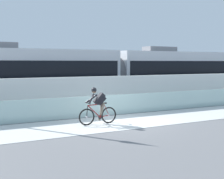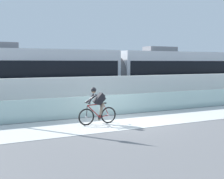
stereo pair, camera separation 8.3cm
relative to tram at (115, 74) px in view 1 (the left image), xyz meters
The scene contains 8 objects.
ground_plane 7.85m from the tram, 115.95° to the right, with size 200.00×200.00×0.00m, color slate.
bike_path_deck 7.85m from the tram, 115.95° to the right, with size 32.00×3.20×0.01m, color silver.
glass_parapet 6.17m from the tram, 123.70° to the right, with size 32.00×0.05×1.02m, color silver.
concrete_barrier_wall 4.72m from the tram, 136.18° to the right, with size 32.00×0.36×1.89m, color silver.
tram_rail_near 3.90m from the tram, 167.86° to the right, with size 32.00×0.08×0.01m, color #595654.
tram_rail_far 3.90m from the tram, 167.86° to the left, with size 32.00×0.08×0.01m, color #595654.
tram is the anchor object (origin of this frame).
cyclist_on_bike 8.26m from the tram, 123.22° to the right, with size 1.77×0.58×1.61m.
Camera 1 is at (-6.84, -12.08, 2.67)m, focal length 50.22 mm.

